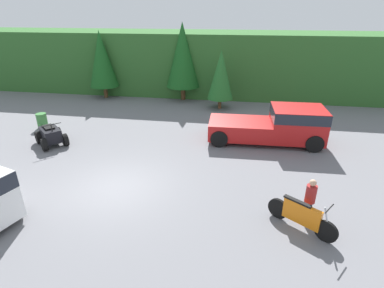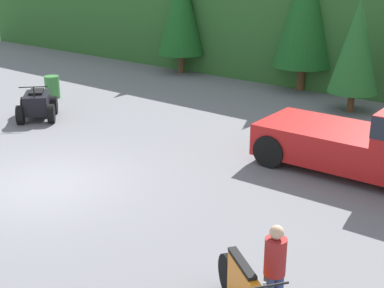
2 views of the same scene
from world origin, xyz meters
name	(u,v)px [view 1 (image 1 of 2)]	position (x,y,z in m)	size (l,w,h in m)	color
ground_plane	(117,188)	(0.00, 0.00, 0.00)	(80.00, 80.00, 0.00)	slate
hillside_backdrop	(187,62)	(0.00, 16.00, 2.40)	(44.00, 6.00, 4.80)	#2D6028
tree_left	(102,59)	(-5.96, 12.56, 2.97)	(2.23, 2.23, 5.06)	brown
tree_mid_left	(183,55)	(0.24, 12.94, 3.34)	(2.50, 2.50, 5.68)	brown
tree_mid_right	(221,75)	(3.23, 11.06, 2.37)	(1.77, 1.77, 4.03)	brown
pickup_truck_red	(278,124)	(6.62, 5.63, 1.01)	(5.88, 2.41, 1.92)	red
dirt_bike	(301,216)	(6.74, -1.33, 0.50)	(1.95, 1.44, 1.19)	black
quad_atv	(51,136)	(-4.93, 3.46, 0.49)	(2.16, 2.13, 1.26)	black
rider_person	(310,200)	(7.00, -0.96, 0.88)	(0.44, 0.44, 1.62)	navy
steel_barrel	(42,121)	(-6.87, 5.59, 0.44)	(0.58, 0.58, 0.88)	#387A38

